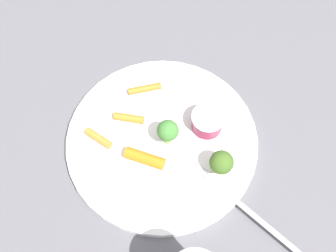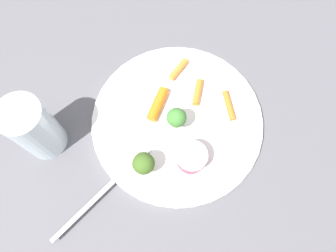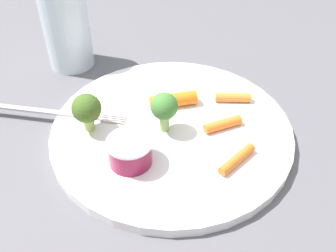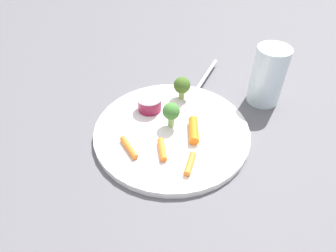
{
  "view_description": "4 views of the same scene",
  "coord_description": "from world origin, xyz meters",
  "px_view_note": "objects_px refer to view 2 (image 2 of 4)",
  "views": [
    {
      "loc": [
        -0.27,
        -0.06,
        0.6
      ],
      "look_at": [
        0.02,
        -0.0,
        0.02
      ],
      "focal_mm": 49.02,
      "sensor_mm": 36.0,
      "label": 1
    },
    {
      "loc": [
        0.03,
        -0.19,
        0.49
      ],
      "look_at": [
        -0.01,
        -0.02,
        0.02
      ],
      "focal_mm": 34.77,
      "sensor_mm": 36.0,
      "label": 2
    },
    {
      "loc": [
        0.31,
        -0.13,
        0.31
      ],
      "look_at": [
        0.01,
        -0.01,
        0.03
      ],
      "focal_mm": 42.0,
      "sensor_mm": 36.0,
      "label": 3
    },
    {
      "loc": [
        0.05,
        0.38,
        0.37
      ],
      "look_at": [
        0.01,
        0.01,
        0.03
      ],
      "focal_mm": 31.86,
      "sensor_mm": 36.0,
      "label": 4
    }
  ],
  "objects_px": {
    "fork": "(107,188)",
    "drinking_glass": "(34,129)",
    "carrot_stick_1": "(229,105)",
    "plate": "(177,122)",
    "carrot_stick_0": "(178,69)",
    "carrot_stick_3": "(158,104)",
    "broccoli_floret_1": "(144,164)",
    "sauce_cup": "(191,158)",
    "broccoli_floret_0": "(178,118)",
    "carrot_stick_2": "(198,92)"
  },
  "relations": [
    {
      "from": "broccoli_floret_0",
      "to": "broccoli_floret_1",
      "type": "distance_m",
      "value": 0.08
    },
    {
      "from": "broccoli_floret_0",
      "to": "carrot_stick_1",
      "type": "distance_m",
      "value": 0.09
    },
    {
      "from": "carrot_stick_0",
      "to": "fork",
      "type": "bearing_deg",
      "value": -105.82
    },
    {
      "from": "plate",
      "to": "carrot_stick_0",
      "type": "height_order",
      "value": "carrot_stick_0"
    },
    {
      "from": "sauce_cup",
      "to": "drinking_glass",
      "type": "height_order",
      "value": "drinking_glass"
    },
    {
      "from": "fork",
      "to": "carrot_stick_1",
      "type": "bearing_deg",
      "value": 47.8
    },
    {
      "from": "sauce_cup",
      "to": "broccoli_floret_1",
      "type": "relative_size",
      "value": 1.01
    },
    {
      "from": "carrot_stick_2",
      "to": "drinking_glass",
      "type": "relative_size",
      "value": 0.38
    },
    {
      "from": "broccoli_floret_0",
      "to": "carrot_stick_3",
      "type": "distance_m",
      "value": 0.05
    },
    {
      "from": "broccoli_floret_1",
      "to": "carrot_stick_3",
      "type": "distance_m",
      "value": 0.11
    },
    {
      "from": "broccoli_floret_0",
      "to": "fork",
      "type": "height_order",
      "value": "broccoli_floret_0"
    },
    {
      "from": "plate",
      "to": "sauce_cup",
      "type": "relative_size",
      "value": 5.87
    },
    {
      "from": "broccoli_floret_1",
      "to": "carrot_stick_2",
      "type": "height_order",
      "value": "broccoli_floret_1"
    },
    {
      "from": "broccoli_floret_1",
      "to": "carrot_stick_0",
      "type": "bearing_deg",
      "value": 85.48
    },
    {
      "from": "sauce_cup",
      "to": "carrot_stick_2",
      "type": "distance_m",
      "value": 0.11
    },
    {
      "from": "sauce_cup",
      "to": "drinking_glass",
      "type": "xyz_separation_m",
      "value": [
        -0.23,
        -0.02,
        0.03
      ]
    },
    {
      "from": "broccoli_floret_1",
      "to": "fork",
      "type": "distance_m",
      "value": 0.07
    },
    {
      "from": "carrot_stick_1",
      "to": "drinking_glass",
      "type": "distance_m",
      "value": 0.3
    },
    {
      "from": "carrot_stick_2",
      "to": "carrot_stick_1",
      "type": "bearing_deg",
      "value": -12.23
    },
    {
      "from": "fork",
      "to": "plate",
      "type": "bearing_deg",
      "value": 58.65
    },
    {
      "from": "plate",
      "to": "drinking_glass",
      "type": "xyz_separation_m",
      "value": [
        -0.19,
        -0.08,
        0.05
      ]
    },
    {
      "from": "broccoli_floret_0",
      "to": "fork",
      "type": "relative_size",
      "value": 0.27
    },
    {
      "from": "carrot_stick_0",
      "to": "plate",
      "type": "bearing_deg",
      "value": -78.91
    },
    {
      "from": "plate",
      "to": "broccoli_floret_0",
      "type": "distance_m",
      "value": 0.04
    },
    {
      "from": "sauce_cup",
      "to": "carrot_stick_1",
      "type": "relative_size",
      "value": 0.93
    },
    {
      "from": "broccoli_floret_0",
      "to": "broccoli_floret_1",
      "type": "xyz_separation_m",
      "value": [
        -0.03,
        -0.08,
        -0.0
      ]
    },
    {
      "from": "sauce_cup",
      "to": "carrot_stick_1",
      "type": "height_order",
      "value": "sauce_cup"
    },
    {
      "from": "carrot_stick_3",
      "to": "fork",
      "type": "relative_size",
      "value": 0.32
    },
    {
      "from": "carrot_stick_3",
      "to": "broccoli_floret_1",
      "type": "bearing_deg",
      "value": -87.39
    },
    {
      "from": "fork",
      "to": "broccoli_floret_1",
      "type": "bearing_deg",
      "value": 41.43
    },
    {
      "from": "carrot_stick_3",
      "to": "fork",
      "type": "distance_m",
      "value": 0.15
    },
    {
      "from": "plate",
      "to": "broccoli_floret_0",
      "type": "relative_size",
      "value": 5.69
    },
    {
      "from": "carrot_stick_0",
      "to": "carrot_stick_3",
      "type": "xyz_separation_m",
      "value": [
        -0.02,
        -0.07,
        0.0
      ]
    },
    {
      "from": "carrot_stick_1",
      "to": "drinking_glass",
      "type": "height_order",
      "value": "drinking_glass"
    },
    {
      "from": "sauce_cup",
      "to": "carrot_stick_3",
      "type": "relative_size",
      "value": 0.83
    },
    {
      "from": "broccoli_floret_0",
      "to": "carrot_stick_0",
      "type": "relative_size",
      "value": 1.12
    },
    {
      "from": "carrot_stick_1",
      "to": "fork",
      "type": "relative_size",
      "value": 0.28
    },
    {
      "from": "carrot_stick_3",
      "to": "sauce_cup",
      "type": "bearing_deg",
      "value": -47.36
    },
    {
      "from": "carrot_stick_0",
      "to": "carrot_stick_2",
      "type": "distance_m",
      "value": 0.05
    },
    {
      "from": "carrot_stick_2",
      "to": "sauce_cup",
      "type": "bearing_deg",
      "value": -84.14
    },
    {
      "from": "broccoli_floret_1",
      "to": "fork",
      "type": "height_order",
      "value": "broccoli_floret_1"
    },
    {
      "from": "carrot_stick_0",
      "to": "fork",
      "type": "distance_m",
      "value": 0.22
    },
    {
      "from": "plate",
      "to": "carrot_stick_0",
      "type": "bearing_deg",
      "value": 101.09
    },
    {
      "from": "fork",
      "to": "drinking_glass",
      "type": "relative_size",
      "value": 1.53
    },
    {
      "from": "carrot_stick_0",
      "to": "carrot_stick_1",
      "type": "height_order",
      "value": "carrot_stick_0"
    },
    {
      "from": "carrot_stick_0",
      "to": "sauce_cup",
      "type": "bearing_deg",
      "value": -70.76
    },
    {
      "from": "plate",
      "to": "carrot_stick_2",
      "type": "xyz_separation_m",
      "value": [
        0.02,
        0.05,
        0.01
      ]
    },
    {
      "from": "sauce_cup",
      "to": "fork",
      "type": "bearing_deg",
      "value": -148.19
    },
    {
      "from": "broccoli_floret_1",
      "to": "carrot_stick_0",
      "type": "xyz_separation_m",
      "value": [
        0.01,
        0.17,
        -0.02
      ]
    },
    {
      "from": "sauce_cup",
      "to": "carrot_stick_0",
      "type": "distance_m",
      "value": 0.15
    }
  ]
}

